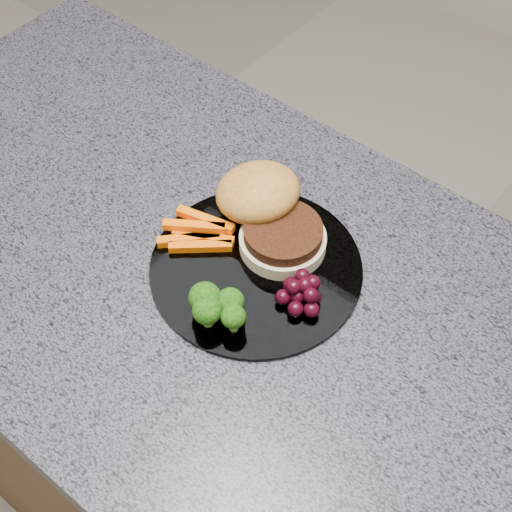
% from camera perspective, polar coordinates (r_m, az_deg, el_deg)
% --- Properties ---
extents(island_cabinet, '(1.20, 0.60, 0.86)m').
position_cam_1_polar(island_cabinet, '(1.28, -1.81, -14.26)').
color(island_cabinet, brown).
rests_on(island_cabinet, ground).
extents(countertop, '(1.20, 0.60, 0.04)m').
position_cam_1_polar(countertop, '(0.88, -2.54, -2.36)').
color(countertop, '#53525D').
rests_on(countertop, island_cabinet).
extents(plate, '(0.26, 0.26, 0.01)m').
position_cam_1_polar(plate, '(0.87, 0.00, -0.94)').
color(plate, white).
rests_on(plate, countertop).
extents(burger, '(0.18, 0.14, 0.06)m').
position_cam_1_polar(burger, '(0.89, 0.84, 3.66)').
color(burger, beige).
rests_on(burger, plate).
extents(carrot_sticks, '(0.09, 0.08, 0.02)m').
position_cam_1_polar(carrot_sticks, '(0.89, -4.59, 1.87)').
color(carrot_sticks, '#FF6404').
rests_on(carrot_sticks, plate).
extents(broccoli, '(0.07, 0.06, 0.04)m').
position_cam_1_polar(broccoli, '(0.80, -3.23, -3.96)').
color(broccoli, '#639436').
rests_on(broccoli, plate).
extents(grape_bunch, '(0.06, 0.06, 0.03)m').
position_cam_1_polar(grape_bunch, '(0.83, 3.71, -2.90)').
color(grape_bunch, black).
rests_on(grape_bunch, plate).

